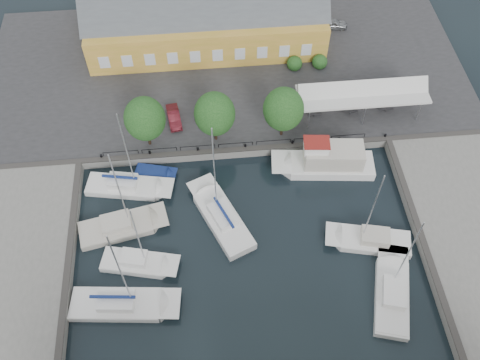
# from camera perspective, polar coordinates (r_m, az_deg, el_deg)

# --- Properties ---
(ground) EXTENTS (140.00, 140.00, 0.00)m
(ground) POSITION_cam_1_polar(r_m,az_deg,el_deg) (51.08, 0.64, -6.41)
(ground) COLOR black
(ground) RESTS_ON ground
(north_quay) EXTENTS (56.00, 26.00, 1.00)m
(north_quay) POSITION_cam_1_polar(r_m,az_deg,el_deg) (65.23, -1.44, 11.55)
(north_quay) COLOR #2D2D30
(north_quay) RESTS_ON ground
(west_quay) EXTENTS (12.00, 24.00, 1.00)m
(west_quay) POSITION_cam_1_polar(r_m,az_deg,el_deg) (53.13, -23.80, -9.42)
(west_quay) COLOR slate
(west_quay) RESTS_ON ground
(east_quay) EXTENTS (12.00, 24.00, 1.00)m
(east_quay) POSITION_cam_1_polar(r_m,az_deg,el_deg) (55.52, 24.20, -5.52)
(east_quay) COLOR slate
(east_quay) RESTS_ON ground
(quay_edge_fittings) EXTENTS (56.00, 24.72, 0.40)m
(quay_edge_fittings) POSITION_cam_1_polar(r_m,az_deg,el_deg) (52.71, 0.15, -1.37)
(quay_edge_fittings) COLOR #383533
(quay_edge_fittings) RESTS_ON north_quay
(warehouse) EXTENTS (28.56, 14.00, 9.55)m
(warehouse) POSITION_cam_1_polar(r_m,az_deg,el_deg) (66.80, -4.21, 16.96)
(warehouse) COLOR gold
(warehouse) RESTS_ON north_quay
(tent_canopy) EXTENTS (14.00, 4.00, 2.83)m
(tent_canopy) POSITION_cam_1_polar(r_m,az_deg,el_deg) (59.31, 12.96, 8.91)
(tent_canopy) COLOR silver
(tent_canopy) RESTS_ON north_quay
(quay_trees) EXTENTS (18.20, 4.20, 6.30)m
(quay_trees) POSITION_cam_1_polar(r_m,az_deg,el_deg) (54.24, -2.72, 7.06)
(quay_trees) COLOR black
(quay_trees) RESTS_ON north_quay
(car_silver) EXTENTS (3.74, 1.79, 1.23)m
(car_silver) POSITION_cam_1_polar(r_m,az_deg,el_deg) (71.20, 9.89, 16.09)
(car_silver) COLOR #93969A
(car_silver) RESTS_ON north_quay
(car_red) EXTENTS (1.79, 3.84, 1.22)m
(car_red) POSITION_cam_1_polar(r_m,az_deg,el_deg) (58.81, -7.07, 6.70)
(car_red) COLOR #57131C
(car_red) RESTS_ON north_quay
(center_sailboat) EXTENTS (6.35, 9.77, 13.04)m
(center_sailboat) POSITION_cam_1_polar(r_m,az_deg,el_deg) (51.95, -1.98, -4.07)
(center_sailboat) COLOR white
(center_sailboat) RESTS_ON ground
(trawler) EXTENTS (10.96, 4.25, 5.00)m
(trawler) POSITION_cam_1_polar(r_m,az_deg,el_deg) (55.79, 9.28, 1.89)
(trawler) COLOR white
(trawler) RESTS_ON ground
(east_boat_b) EXTENTS (8.37, 4.37, 11.04)m
(east_boat_b) POSITION_cam_1_polar(r_m,az_deg,el_deg) (52.19, 13.69, -6.34)
(east_boat_b) COLOR white
(east_boat_b) RESTS_ON ground
(east_boat_c) EXTENTS (5.06, 9.23, 11.34)m
(east_boat_c) POSITION_cam_1_polar(r_m,az_deg,el_deg) (50.14, 15.87, -11.56)
(east_boat_c) COLOR white
(east_boat_c) RESTS_ON ground
(west_boat_a) EXTENTS (9.14, 4.14, 11.72)m
(west_boat_a) POSITION_cam_1_polar(r_m,az_deg,el_deg) (55.25, -11.88, -0.77)
(west_boat_a) COLOR white
(west_boat_a) RESTS_ON ground
(west_boat_b) EXTENTS (8.84, 4.52, 11.59)m
(west_boat_b) POSITION_cam_1_polar(r_m,az_deg,el_deg) (52.75, -12.54, -4.93)
(west_boat_b) COLOR beige
(west_boat_b) RESTS_ON ground
(west_boat_c) EXTENTS (7.46, 3.85, 9.91)m
(west_boat_c) POSITION_cam_1_polar(r_m,az_deg,el_deg) (50.46, -10.78, -8.74)
(west_boat_c) COLOR white
(west_boat_c) RESTS_ON ground
(west_boat_d) EXTENTS (9.92, 3.91, 12.75)m
(west_boat_d) POSITION_cam_1_polar(r_m,az_deg,el_deg) (48.96, -12.41, -12.88)
(west_boat_d) COLOR white
(west_boat_d) RESTS_ON ground
(launch_nw) EXTENTS (4.59, 2.76, 0.88)m
(launch_nw) POSITION_cam_1_polar(r_m,az_deg,el_deg) (55.98, -9.04, 0.64)
(launch_nw) COLOR navy
(launch_nw) RESTS_ON ground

